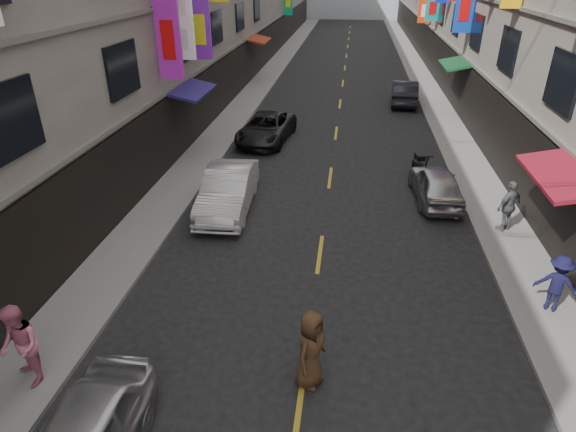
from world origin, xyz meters
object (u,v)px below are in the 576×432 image
(scooter_far_right, at_px, (420,165))
(pedestrian_rnear, at_px, (557,283))
(car_right_far, at_px, (404,92))
(pedestrian_rfar, at_px, (509,206))
(car_left_mid, at_px, (228,190))
(pedestrian_crossing, at_px, (311,349))
(car_left_far, at_px, (267,128))
(pedestrian_lfar, at_px, (20,347))
(car_right_mid, at_px, (436,184))

(scooter_far_right, height_order, pedestrian_rnear, pedestrian_rnear)
(scooter_far_right, xyz_separation_m, car_right_far, (0.28, 11.83, 0.29))
(pedestrian_rfar, bearing_deg, scooter_far_right, -101.05)
(car_left_mid, bearing_deg, pedestrian_rnear, -28.77)
(car_left_mid, bearing_deg, pedestrian_crossing, -67.54)
(car_left_far, xyz_separation_m, car_right_far, (7.42, 8.27, 0.07))
(car_left_mid, height_order, car_left_far, car_left_mid)
(car_left_far, bearing_deg, pedestrian_rnear, -46.29)
(car_left_far, relative_size, pedestrian_rnear, 3.04)
(car_left_far, height_order, car_right_far, car_right_far)
(pedestrian_lfar, distance_m, pedestrian_crossing, 5.89)
(pedestrian_lfar, bearing_deg, pedestrian_rfar, 76.12)
(car_left_mid, relative_size, pedestrian_rnear, 2.95)
(car_left_far, distance_m, car_right_mid, 9.51)
(car_right_mid, distance_m, pedestrian_lfar, 14.18)
(car_right_mid, distance_m, pedestrian_crossing, 10.25)
(scooter_far_right, distance_m, pedestrian_lfar, 15.84)
(scooter_far_right, xyz_separation_m, pedestrian_rnear, (2.30, -8.78, 0.46))
(car_left_mid, bearing_deg, car_right_mid, 10.30)
(car_right_far, relative_size, pedestrian_crossing, 2.42)
(pedestrian_lfar, relative_size, pedestrian_crossing, 1.04)
(pedestrian_lfar, relative_size, pedestrian_rnear, 1.22)
(scooter_far_right, height_order, car_left_far, car_left_far)
(car_right_mid, bearing_deg, pedestrian_lfar, 43.24)
(car_right_mid, bearing_deg, pedestrian_rnear, 103.88)
(car_left_mid, relative_size, pedestrian_crossing, 2.51)
(pedestrian_lfar, bearing_deg, car_right_far, 109.76)
(scooter_far_right, height_order, car_left_mid, car_left_mid)
(car_left_mid, relative_size, car_left_far, 0.97)
(car_left_far, bearing_deg, car_right_far, 54.39)
(car_left_mid, height_order, car_right_far, car_left_mid)
(car_left_mid, relative_size, car_right_far, 1.04)
(car_right_mid, bearing_deg, car_right_far, -93.66)
(car_right_far, distance_m, pedestrian_rnear, 20.71)
(car_right_mid, bearing_deg, car_left_far, -42.40)
(car_right_mid, relative_size, car_right_far, 0.86)
(pedestrian_lfar, height_order, pedestrian_crossing, pedestrian_lfar)
(scooter_far_right, distance_m, car_right_mid, 2.41)
(car_left_mid, bearing_deg, car_left_far, 86.69)
(pedestrian_lfar, bearing_deg, car_left_mid, 117.05)
(car_right_mid, xyz_separation_m, car_right_far, (0.00, 14.22, 0.08))
(car_left_far, height_order, car_right_mid, car_left_far)
(car_left_mid, distance_m, pedestrian_lfar, 8.89)
(pedestrian_crossing, bearing_deg, car_left_mid, 48.52)
(car_left_far, bearing_deg, car_left_mid, -84.29)
(scooter_far_right, xyz_separation_m, pedestrian_lfar, (-9.40, -12.74, 0.63))
(car_left_mid, xyz_separation_m, car_left_far, (0.08, 7.69, -0.10))
(car_right_far, height_order, pedestrian_rfar, pedestrian_rfar)
(pedestrian_lfar, bearing_deg, car_right_mid, 88.17)
(pedestrian_crossing, bearing_deg, car_left_far, 36.35)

